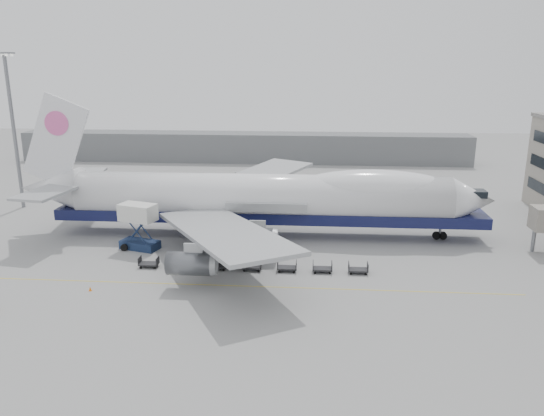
{
  "coord_description": "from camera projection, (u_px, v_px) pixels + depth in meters",
  "views": [
    {
      "loc": [
        7.05,
        -59.75,
        23.94
      ],
      "look_at": [
        1.98,
        6.0,
        5.71
      ],
      "focal_mm": 35.0,
      "sensor_mm": 36.0,
      "label": 1
    }
  ],
  "objects": [
    {
      "name": "floodlight_mast",
      "position": [
        13.0,
        123.0,
        86.7
      ],
      "size": [
        2.4,
        2.4,
        25.43
      ],
      "color": "slate",
      "rests_on": "ground"
    },
    {
      "name": "dolly_2",
      "position": [
        217.0,
        265.0,
        63.21
      ],
      "size": [
        2.3,
        1.35,
        1.3
      ],
      "color": "#2D2D30",
      "rests_on": "ground"
    },
    {
      "name": "apron_line",
      "position": [
        246.0,
        286.0,
        58.56
      ],
      "size": [
        60.0,
        0.15,
        0.01
      ],
      "primitive_type": "cube",
      "color": "gold",
      "rests_on": "ground"
    },
    {
      "name": "hangar",
      "position": [
        244.0,
        147.0,
        131.4
      ],
      "size": [
        110.0,
        8.0,
        7.0
      ],
      "primitive_type": "cube",
      "color": "slate",
      "rests_on": "ground"
    },
    {
      "name": "dolly_1",
      "position": [
        183.0,
        264.0,
        63.52
      ],
      "size": [
        2.3,
        1.35,
        1.3
      ],
      "color": "#2D2D30",
      "rests_on": "ground"
    },
    {
      "name": "dolly_5",
      "position": [
        322.0,
        268.0,
        62.28
      ],
      "size": [
        2.3,
        1.35,
        1.3
      ],
      "color": "#2D2D30",
      "rests_on": "ground"
    },
    {
      "name": "dolly_0",
      "position": [
        149.0,
        263.0,
        63.83
      ],
      "size": [
        2.3,
        1.35,
        1.3
      ],
      "color": "#2D2D30",
      "rests_on": "ground"
    },
    {
      "name": "dolly_6",
      "position": [
        358.0,
        269.0,
        61.97
      ],
      "size": [
        2.3,
        1.35,
        1.3
      ],
      "color": "#2D2D30",
      "rests_on": "ground"
    },
    {
      "name": "catering_truck",
      "position": [
        139.0,
        224.0,
        69.46
      ],
      "size": [
        5.53,
        4.5,
        6.11
      ],
      "rotation": [
        0.0,
        0.0,
        -0.31
      ],
      "color": "#182748",
      "rests_on": "ground"
    },
    {
      "name": "dolly_3",
      "position": [
        252.0,
        266.0,
        62.9
      ],
      "size": [
        2.3,
        1.35,
        1.3
      ],
      "color": "#2D2D30",
      "rests_on": "ground"
    },
    {
      "name": "airliner",
      "position": [
        266.0,
        197.0,
        74.31
      ],
      "size": [
        67.0,
        55.3,
        19.98
      ],
      "color": "white",
      "rests_on": "ground"
    },
    {
      "name": "dolly_4",
      "position": [
        287.0,
        267.0,
        62.59
      ],
      "size": [
        2.3,
        1.35,
        1.3
      ],
      "color": "#2D2D30",
      "rests_on": "ground"
    },
    {
      "name": "ground",
      "position": [
        252.0,
        266.0,
        64.32
      ],
      "size": [
        260.0,
        260.0,
        0.0
      ],
      "primitive_type": "plane",
      "color": "gray",
      "rests_on": "ground"
    },
    {
      "name": "traffic_cone",
      "position": [
        90.0,
        289.0,
        57.32
      ],
      "size": [
        0.34,
        0.34,
        0.5
      ],
      "rotation": [
        0.0,
        0.0,
        0.13
      ],
      "color": "orange",
      "rests_on": "ground"
    }
  ]
}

